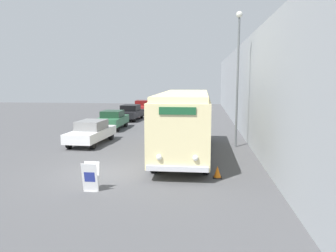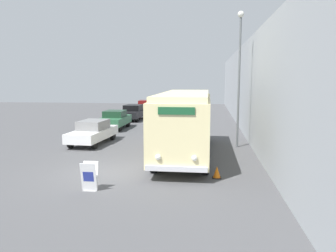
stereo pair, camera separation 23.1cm
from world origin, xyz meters
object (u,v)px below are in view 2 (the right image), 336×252
at_px(parked_car_mid, 115,119).
at_px(parked_car_far, 133,112).
at_px(parked_car_near, 93,132).
at_px(streetlamp, 239,63).
at_px(parked_car_distant, 146,107).
at_px(sign_board, 89,177).
at_px(traffic_cone, 217,172).
at_px(vintage_bus, 185,121).

bearing_deg(parked_car_mid, parked_car_far, 88.86).
height_order(parked_car_near, parked_car_mid, parked_car_mid).
distance_m(streetlamp, parked_car_distant, 19.91).
distance_m(sign_board, parked_car_distant, 25.97).
xyz_separation_m(streetlamp, traffic_cone, (-1.33, -6.33, -4.63)).
bearing_deg(traffic_cone, parked_car_far, 112.81).
height_order(streetlamp, parked_car_far, streetlamp).
xyz_separation_m(vintage_bus, parked_car_mid, (-6.27, 8.67, -1.07)).
height_order(vintage_bus, parked_car_mid, vintage_bus).
bearing_deg(sign_board, parked_car_near, 109.01).
distance_m(vintage_bus, parked_car_near, 6.51).
xyz_separation_m(parked_car_near, parked_car_mid, (-0.39, 6.08, 0.03)).
xyz_separation_m(parked_car_near, parked_car_far, (-0.22, 11.86, 0.03)).
bearing_deg(sign_board, parked_car_far, 98.74).
bearing_deg(parked_car_near, parked_car_distant, 94.09).
relative_size(parked_car_mid, traffic_cone, 8.23).
bearing_deg(parked_car_distant, parked_car_far, -95.34).
bearing_deg(parked_car_far, parked_car_distant, 91.37).
relative_size(vintage_bus, parked_car_far, 2.13).
bearing_deg(parked_car_mid, vintage_bus, -53.54).
relative_size(vintage_bus, parked_car_mid, 2.32).
bearing_deg(vintage_bus, parked_car_far, 112.87).
xyz_separation_m(sign_board, streetlamp, (5.86, 8.41, 4.36)).
bearing_deg(traffic_cone, vintage_bus, 112.59).
bearing_deg(parked_car_near, sign_board, -67.09).
distance_m(parked_car_far, parked_car_distant, 5.53).
height_order(parked_car_far, traffic_cone, parked_car_far).
relative_size(parked_car_distant, traffic_cone, 8.37).
bearing_deg(parked_car_near, parked_car_mid, 97.61).
height_order(parked_car_mid, parked_car_far, parked_car_far).
height_order(vintage_bus, parked_car_distant, vintage_bus).
height_order(parked_car_near, parked_car_distant, parked_car_distant).
height_order(streetlamp, parked_car_distant, streetlamp).
height_order(streetlamp, traffic_cone, streetlamp).
distance_m(sign_board, traffic_cone, 5.00).
distance_m(sign_board, parked_car_mid, 14.86).
height_order(streetlamp, parked_car_near, streetlamp).
xyz_separation_m(vintage_bus, traffic_cone, (1.56, -3.75, -1.59)).
height_order(parked_car_near, parked_car_far, parked_car_far).
xyz_separation_m(parked_car_near, parked_car_distant, (-0.06, 17.39, 0.07)).
distance_m(vintage_bus, parked_car_far, 15.71).
xyz_separation_m(parked_car_near, traffic_cone, (7.43, -6.33, -0.49)).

